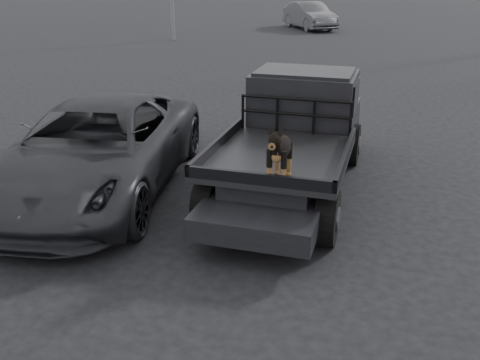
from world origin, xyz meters
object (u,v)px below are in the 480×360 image
(flatbed_ute, at_px, (291,163))
(dog, at_px, (280,152))
(parked_suv, at_px, (97,149))
(distant_car_a, at_px, (310,16))

(flatbed_ute, relative_size, dog, 7.30)
(parked_suv, bearing_deg, flatbed_ute, 8.92)
(parked_suv, height_order, distant_car_a, distant_car_a)
(distant_car_a, bearing_deg, parked_suv, -122.23)
(flatbed_ute, distance_m, dog, 2.07)
(dog, bearing_deg, parked_suv, 163.73)
(dog, xyz_separation_m, parked_suv, (-3.18, 0.93, -0.56))
(flatbed_ute, height_order, dog, dog)
(flatbed_ute, bearing_deg, distant_car_a, 98.99)
(dog, relative_size, parked_suv, 0.14)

